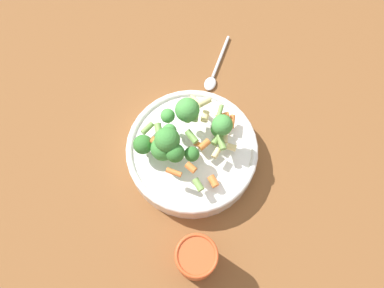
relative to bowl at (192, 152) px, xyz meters
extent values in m
plane|color=brown|center=(0.00, 0.00, -0.03)|extent=(3.00, 3.00, 0.00)
cylinder|color=white|center=(0.00, 0.00, -0.01)|extent=(0.26, 0.26, 0.05)
torus|color=white|center=(0.00, 0.00, 0.02)|extent=(0.26, 0.26, 0.01)
cylinder|color=#8CB766|center=(-0.02, -0.06, 0.03)|extent=(0.01, 0.01, 0.01)
sphere|color=#3D8438|center=(-0.02, -0.06, 0.05)|extent=(0.03, 0.03, 0.03)
cylinder|color=#8CB766|center=(0.06, 0.07, 0.04)|extent=(0.01, 0.01, 0.01)
sphere|color=#33722D|center=(0.06, 0.07, 0.06)|extent=(0.04, 0.04, 0.04)
cylinder|color=#8CB766|center=(0.04, -0.03, 0.06)|extent=(0.02, 0.02, 0.02)
sphere|color=#479342|center=(0.04, -0.03, 0.09)|extent=(0.05, 0.05, 0.05)
cylinder|color=#8CB766|center=(-0.03, -0.05, 0.07)|extent=(0.01, 0.01, 0.01)
sphere|color=#479342|center=(-0.03, -0.05, 0.09)|extent=(0.04, 0.04, 0.04)
cylinder|color=#8CB766|center=(0.04, 0.02, 0.06)|extent=(0.01, 0.01, 0.01)
sphere|color=#479342|center=(0.04, 0.02, 0.08)|extent=(0.03, 0.03, 0.03)
cylinder|color=#8CB766|center=(-0.02, 0.02, 0.05)|extent=(0.01, 0.01, 0.01)
sphere|color=#33722D|center=(-0.02, 0.02, 0.06)|extent=(0.03, 0.03, 0.03)
cylinder|color=#8CB766|center=(0.06, 0.00, 0.06)|extent=(0.01, 0.01, 0.01)
sphere|color=#479342|center=(0.06, 0.00, 0.08)|extent=(0.03, 0.03, 0.03)
cylinder|color=#8CB766|center=(0.03, 0.04, 0.06)|extent=(0.02, 0.02, 0.02)
sphere|color=#3D8438|center=(0.03, 0.04, 0.09)|extent=(0.05, 0.05, 0.05)
cylinder|color=#8CB766|center=(0.03, 0.05, 0.04)|extent=(0.02, 0.02, 0.02)
sphere|color=#3D8438|center=(0.03, 0.05, 0.07)|extent=(0.05, 0.05, 0.05)
cylinder|color=#8CB766|center=(0.00, 0.04, 0.05)|extent=(0.01, 0.01, 0.02)
sphere|color=#33722D|center=(0.00, 0.04, 0.08)|extent=(0.04, 0.04, 0.04)
cylinder|color=orange|center=(-0.01, -0.01, 0.03)|extent=(0.02, 0.02, 0.01)
cylinder|color=beige|center=(0.02, -0.06, 0.05)|extent=(0.02, 0.03, 0.01)
cylinder|color=#729E4C|center=(0.00, -0.08, 0.07)|extent=(0.02, 0.03, 0.01)
cylinder|color=#729E4C|center=(0.01, -0.01, 0.06)|extent=(0.03, 0.02, 0.01)
cylinder|color=#729E4C|center=(-0.07, 0.05, 0.05)|extent=(0.03, 0.02, 0.01)
cylinder|color=#729E4C|center=(0.03, -0.04, 0.06)|extent=(0.02, 0.02, 0.01)
cylinder|color=orange|center=(0.04, 0.05, 0.07)|extent=(0.03, 0.02, 0.01)
cylinder|color=orange|center=(-0.08, 0.03, 0.04)|extent=(0.02, 0.02, 0.01)
cylinder|color=orange|center=(-0.02, 0.07, 0.07)|extent=(0.03, 0.02, 0.01)
cylinder|color=#729E4C|center=(-0.04, -0.03, 0.06)|extent=(0.03, 0.03, 0.01)
cylinder|color=orange|center=(-0.04, 0.04, 0.07)|extent=(0.02, 0.01, 0.01)
cylinder|color=beige|center=(0.04, -0.07, 0.07)|extent=(0.02, 0.03, 0.01)
cylinder|color=#729E4C|center=(0.09, 0.04, 0.04)|extent=(0.01, 0.03, 0.01)
cylinder|color=#729E4C|center=(-0.03, -0.04, 0.05)|extent=(0.02, 0.02, 0.01)
cylinder|color=#729E4C|center=(0.06, 0.03, 0.06)|extent=(0.03, 0.03, 0.01)
cylinder|color=beige|center=(0.06, -0.07, 0.06)|extent=(0.02, 0.01, 0.01)
cylinder|color=beige|center=(-0.06, -0.05, 0.04)|extent=(0.02, 0.02, 0.01)
cylinder|color=orange|center=(-0.02, -0.01, 0.06)|extent=(0.01, 0.02, 0.01)
cylinder|color=beige|center=(-0.04, -0.05, 0.06)|extent=(0.02, 0.02, 0.01)
cylinder|color=beige|center=(-0.05, -0.02, 0.05)|extent=(0.02, 0.02, 0.01)
cylinder|color=orange|center=(-0.02, -0.09, 0.04)|extent=(0.02, 0.03, 0.01)
cylinder|color=orange|center=(-0.01, -0.08, 0.05)|extent=(0.02, 0.03, 0.01)
cylinder|color=#CC4C23|center=(-0.15, 0.15, 0.03)|extent=(0.07, 0.07, 0.11)
torus|color=#CC4C23|center=(-0.15, 0.15, 0.08)|extent=(0.07, 0.07, 0.01)
cylinder|color=silver|center=(0.12, -0.22, -0.02)|extent=(0.05, 0.11, 0.01)
ellipsoid|color=silver|center=(0.09, -0.15, -0.02)|extent=(0.04, 0.04, 0.01)
camera|label=1|loc=(-0.19, 0.19, 0.71)|focal=35.00mm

